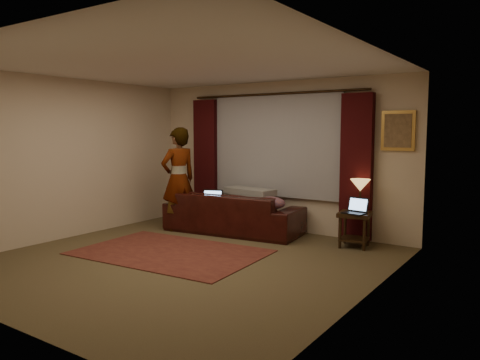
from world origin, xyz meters
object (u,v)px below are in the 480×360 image
sofa (233,205)px  end_table (354,230)px  laptop_table (354,206)px  tiffany_lamp (360,195)px  laptop_sofa (211,198)px  person (178,179)px

sofa → end_table: sofa is taller
laptop_table → tiffany_lamp: bearing=102.6°
end_table → sofa: bearing=-174.8°
laptop_sofa → person: 0.70m
sofa → person: (-0.92, -0.38, 0.43)m
sofa → laptop_table: sofa is taller
sofa → tiffany_lamp: bearing=-177.3°
laptop_sofa → sofa: bearing=19.4°
end_table → tiffany_lamp: 0.53m
sofa → laptop_table: 2.14m
end_table → laptop_table: bearing=-73.9°
sofa → laptop_sofa: size_ratio=6.22×
laptop_sofa → laptop_table: (2.42, 0.33, 0.05)m
laptop_sofa → tiffany_lamp: tiffany_lamp is taller
tiffany_lamp → person: (-3.03, -0.72, 0.13)m
laptop_sofa → tiffany_lamp: (2.40, 0.60, 0.17)m
sofa → end_table: (2.09, 0.19, -0.21)m
laptop_sofa → person: person is taller
laptop_sofa → laptop_table: bearing=-14.2°
sofa → tiffany_lamp: (2.11, 0.34, 0.30)m
end_table → person: 3.13m
tiffany_lamp → person: bearing=-166.6°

